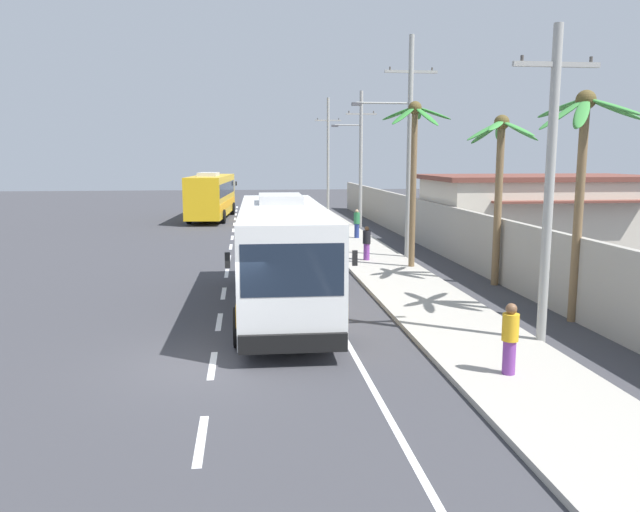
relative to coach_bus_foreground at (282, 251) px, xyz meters
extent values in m
plane|color=#3A3A3F|center=(-1.98, -5.01, -1.87)|extent=(160.00, 160.00, 0.00)
cube|color=#A8A399|center=(4.82, 4.99, -1.80)|extent=(3.20, 90.00, 0.14)
cube|color=white|center=(-1.98, -9.28, -1.87)|extent=(0.16, 2.00, 0.01)
cube|color=white|center=(-1.98, -5.35, -1.87)|extent=(0.16, 2.00, 0.01)
cube|color=white|center=(-1.98, -1.42, -1.87)|extent=(0.16, 2.00, 0.01)
cube|color=white|center=(-1.98, 2.52, -1.87)|extent=(0.16, 2.00, 0.01)
cube|color=white|center=(-1.98, 6.45, -1.87)|extent=(0.16, 2.00, 0.01)
cube|color=white|center=(-1.98, 10.38, -1.87)|extent=(0.16, 2.00, 0.01)
cube|color=white|center=(-1.98, 14.31, -1.87)|extent=(0.16, 2.00, 0.01)
cube|color=white|center=(-1.98, 18.24, -1.87)|extent=(0.16, 2.00, 0.01)
cube|color=white|center=(-1.98, 22.18, -1.87)|extent=(0.16, 2.00, 0.01)
cube|color=white|center=(-1.98, 26.11, -1.87)|extent=(0.16, 2.00, 0.01)
cube|color=white|center=(-1.98, 30.04, -1.87)|extent=(0.16, 2.00, 0.01)
cube|color=white|center=(-1.98, 33.97, -1.87)|extent=(0.16, 2.00, 0.01)
cube|color=white|center=(-1.98, 37.91, -1.87)|extent=(0.16, 2.00, 0.01)
cube|color=white|center=(-1.98, 41.84, -1.87)|extent=(0.16, 2.00, 0.01)
cube|color=white|center=(1.46, 9.99, -1.87)|extent=(0.14, 70.00, 0.01)
cube|color=#9E998E|center=(8.62, 8.99, -0.62)|extent=(0.24, 60.00, 2.51)
cube|color=white|center=(0.00, -0.03, -0.02)|extent=(2.79, 11.40, 2.92)
cube|color=#192333|center=(0.00, 0.17, 0.49)|extent=(2.80, 10.50, 0.94)
cube|color=#192333|center=(-0.11, -5.66, 0.42)|extent=(2.37, 0.14, 1.23)
cube|color=orange|center=(0.00, -0.03, -0.68)|extent=(2.82, 11.18, 0.53)
cube|color=black|center=(-0.11, -5.75, -1.28)|extent=(2.53, 0.21, 0.44)
cube|color=#B7B7B7|center=(0.03, 1.39, 1.58)|extent=(1.46, 2.52, 0.28)
cube|color=black|center=(1.37, -5.48, 0.64)|extent=(0.12, 0.08, 0.36)
cube|color=black|center=(-1.57, -5.43, 0.64)|extent=(0.12, 0.08, 0.36)
cylinder|color=black|center=(1.19, -4.02, -1.35)|extent=(0.34, 1.05, 1.04)
cylinder|color=black|center=(-1.34, -3.98, -1.35)|extent=(0.34, 1.05, 1.04)
cylinder|color=black|center=(1.33, 3.36, -1.35)|extent=(0.34, 1.05, 1.04)
cylinder|color=black|center=(-1.20, 3.40, -1.35)|extent=(0.34, 1.05, 1.04)
cube|color=gold|center=(-3.79, 30.04, 0.03)|extent=(3.41, 11.34, 3.03)
cube|color=#192333|center=(-3.80, 29.84, 0.56)|extent=(3.37, 10.45, 0.97)
cube|color=#192333|center=(-3.35, 35.57, 0.49)|extent=(2.35, 0.28, 1.27)
cube|color=orange|center=(-3.79, 30.04, -0.65)|extent=(3.43, 11.12, 0.55)
cube|color=black|center=(-3.35, 35.66, -1.28)|extent=(2.51, 0.35, 0.44)
cube|color=#B7B7B7|center=(-3.89, 28.65, 1.69)|extent=(1.59, 2.56, 0.28)
cube|color=black|center=(-4.82, 35.48, 0.71)|extent=(0.13, 0.09, 0.36)
cube|color=black|center=(-1.92, 35.25, 0.71)|extent=(0.13, 0.09, 0.36)
cylinder|color=black|center=(-4.73, 34.04, -1.35)|extent=(0.40, 1.06, 1.04)
cylinder|color=black|center=(-2.23, 33.84, -1.35)|extent=(0.40, 1.06, 1.04)
cylinder|color=black|center=(-5.29, 26.79, -1.35)|extent=(0.40, 1.06, 1.04)
cylinder|color=black|center=(-2.80, 26.60, -1.35)|extent=(0.40, 1.06, 1.04)
cylinder|color=black|center=(1.77, 8.17, -1.57)|extent=(0.11, 0.60, 0.60)
cylinder|color=black|center=(1.74, 9.53, -1.57)|extent=(0.13, 0.60, 0.60)
cube|color=#1947B2|center=(1.75, 8.80, -1.35)|extent=(0.26, 1.10, 0.36)
cube|color=black|center=(1.75, 9.10, -1.15)|extent=(0.25, 0.60, 0.12)
cylinder|color=gray|center=(1.76, 8.29, -1.27)|extent=(0.07, 0.32, 0.67)
cylinder|color=black|center=(1.76, 8.39, -0.83)|extent=(0.56, 0.05, 0.04)
sphere|color=#EAEACC|center=(1.76, 8.27, -0.97)|extent=(0.14, 0.14, 0.14)
cylinder|color=navy|center=(1.75, 9.05, -0.88)|extent=(0.32, 0.32, 0.55)
sphere|color=white|center=(1.75, 9.05, -0.47)|extent=(0.26, 0.26, 0.26)
cylinder|color=navy|center=(5.35, 16.27, -1.32)|extent=(0.28, 0.28, 0.83)
cylinder|color=#2D7A47|center=(5.35, 16.27, -0.58)|extent=(0.36, 0.36, 0.66)
sphere|color=tan|center=(5.35, 16.27, -0.16)|extent=(0.20, 0.20, 0.20)
cylinder|color=#75388E|center=(4.51, -7.10, -1.36)|extent=(0.28, 0.28, 0.75)
cylinder|color=gold|center=(4.51, -7.10, -0.68)|extent=(0.36, 0.36, 0.60)
sphere|color=brown|center=(4.51, -7.10, -0.27)|extent=(0.25, 0.25, 0.25)
cylinder|color=#75388E|center=(4.37, 8.30, -1.35)|extent=(0.28, 0.28, 0.76)
cylinder|color=black|center=(4.37, 8.30, -0.67)|extent=(0.36, 0.36, 0.60)
sphere|color=brown|center=(4.37, 8.30, -0.27)|extent=(0.21, 0.21, 0.21)
cylinder|color=#9E9E99|center=(6.43, -4.72, 2.14)|extent=(0.24, 0.24, 8.03)
cube|color=#9E9E99|center=(6.43, -4.72, 5.19)|extent=(2.21, 0.12, 0.12)
cylinder|color=#4C4742|center=(5.55, -4.72, 5.31)|extent=(0.08, 0.08, 0.16)
cylinder|color=#4C4742|center=(7.32, -4.72, 5.31)|extent=(0.08, 0.08, 0.16)
cylinder|color=#9E9E99|center=(6.50, 9.09, 3.30)|extent=(0.24, 0.24, 10.34)
cube|color=#9E9E99|center=(6.50, 9.09, 6.83)|extent=(2.47, 0.12, 0.12)
cylinder|color=#4C4742|center=(5.51, 9.09, 6.95)|extent=(0.08, 0.08, 0.16)
cylinder|color=#4C4742|center=(7.49, 9.09, 6.95)|extent=(0.08, 0.08, 0.16)
cylinder|color=#9E9E99|center=(5.24, 9.09, 5.42)|extent=(2.52, 0.09, 0.09)
cube|color=#4C4C51|center=(3.98, 9.09, 5.36)|extent=(0.44, 0.24, 0.14)
cylinder|color=#9E9E99|center=(6.78, 22.90, 2.77)|extent=(0.24, 0.24, 9.28)
cube|color=#9E9E99|center=(6.78, 22.90, 5.87)|extent=(2.11, 0.12, 0.12)
cylinder|color=#4C4742|center=(5.94, 22.90, 5.99)|extent=(0.08, 0.08, 0.16)
cylinder|color=#4C4742|center=(7.63, 22.90, 5.99)|extent=(0.08, 0.08, 0.16)
cylinder|color=#9E9E99|center=(5.88, 22.90, 5.13)|extent=(1.80, 0.09, 0.09)
cube|color=#4C4C51|center=(4.98, 22.90, 5.07)|extent=(0.44, 0.24, 0.14)
cylinder|color=#9E9E99|center=(6.36, 36.71, 3.18)|extent=(0.24, 0.24, 10.11)
cube|color=#9E9E99|center=(6.36, 36.71, 6.23)|extent=(2.39, 0.12, 0.12)
cylinder|color=#4C4742|center=(5.40, 36.71, 6.35)|extent=(0.08, 0.08, 0.16)
cylinder|color=#4C4742|center=(7.31, 36.71, 6.35)|extent=(0.08, 0.08, 0.16)
cylinder|color=brown|center=(8.29, 2.82, 1.15)|extent=(0.28, 0.28, 6.05)
ellipsoid|color=#3D893D|center=(9.01, 2.81, 3.93)|extent=(1.50, 0.37, 0.81)
ellipsoid|color=#3D893D|center=(8.54, 3.50, 3.95)|extent=(0.85, 1.54, 0.77)
ellipsoid|color=#3D893D|center=(7.95, 3.42, 3.88)|extent=(1.03, 1.44, 0.90)
ellipsoid|color=#3D893D|center=(7.59, 2.68, 3.92)|extent=(1.53, 0.64, 0.82)
ellipsoid|color=#3D893D|center=(7.81, 2.20, 4.08)|extent=(1.26, 1.47, 0.52)
ellipsoid|color=#3D893D|center=(8.62, 2.14, 3.98)|extent=(0.99, 1.54, 0.70)
sphere|color=brown|center=(8.29, 2.82, 4.23)|extent=(0.56, 0.56, 0.56)
cylinder|color=brown|center=(5.99, 6.41, 1.54)|extent=(0.26, 0.26, 6.83)
ellipsoid|color=#337F33|center=(6.77, 6.39, 4.80)|extent=(1.61, 0.40, 0.63)
ellipsoid|color=#337F33|center=(6.27, 7.15, 4.84)|extent=(0.91, 1.65, 0.54)
ellipsoid|color=#337F33|center=(5.41, 6.95, 4.81)|extent=(1.42, 1.36, 0.61)
ellipsoid|color=#337F33|center=(5.41, 5.98, 4.66)|extent=(1.43, 1.19, 0.89)
ellipsoid|color=#337F33|center=(6.30, 5.77, 4.63)|extent=(0.98, 1.48, 0.95)
sphere|color=brown|center=(5.99, 6.41, 5.01)|extent=(0.56, 0.56, 0.56)
cylinder|color=brown|center=(8.46, -2.59, 1.32)|extent=(0.26, 0.26, 6.38)
ellipsoid|color=#3D893D|center=(9.26, -2.72, 4.30)|extent=(1.72, 0.62, 0.73)
ellipsoid|color=#3D893D|center=(8.74, -1.86, 4.21)|extent=(0.91, 1.64, 0.90)
ellipsoid|color=#3D893D|center=(8.13, -1.81, 4.38)|extent=(0.99, 1.73, 0.56)
ellipsoid|color=#3D893D|center=(7.72, -2.73, 4.16)|extent=(1.60, 0.63, 1.00)
ellipsoid|color=#3D893D|center=(8.02, -3.21, 4.16)|extent=(1.20, 1.49, 0.99)
ellipsoid|color=#3D893D|center=(8.95, -3.26, 4.32)|extent=(1.29, 1.57, 0.69)
sphere|color=brown|center=(8.46, -2.59, 4.56)|extent=(0.56, 0.56, 0.56)
cube|color=beige|center=(14.36, 11.96, -0.04)|extent=(11.16, 6.42, 3.66)
cube|color=brown|center=(14.36, 11.96, 1.90)|extent=(11.83, 6.81, 0.24)
cube|color=brown|center=(14.36, 8.40, 0.87)|extent=(7.81, 0.80, 0.10)
camera|label=1|loc=(-1.14, -19.52, 2.95)|focal=34.83mm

